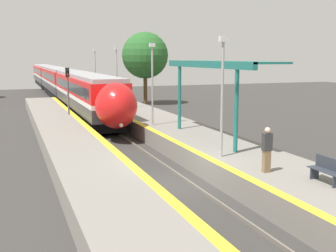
% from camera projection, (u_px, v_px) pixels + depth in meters
% --- Properties ---
extents(ground_plane, '(120.00, 120.00, 0.00)m').
position_uv_depth(ground_plane, '(172.00, 185.00, 17.96)').
color(ground_plane, '#383533').
extents(rail_left, '(0.08, 90.00, 0.15)m').
position_uv_depth(rail_left, '(156.00, 185.00, 17.70)').
color(rail_left, slate).
rests_on(rail_left, ground_plane).
extents(rail_right, '(0.08, 90.00, 0.15)m').
position_uv_depth(rail_right, '(188.00, 181.00, 18.20)').
color(rail_right, slate).
rests_on(rail_right, ground_plane).
extents(train, '(2.79, 68.21, 3.98)m').
position_uv_depth(train, '(59.00, 81.00, 56.76)').
color(train, black).
rests_on(train, ground_plane).
extents(platform_right, '(4.12, 64.00, 1.01)m').
position_uv_depth(platform_right, '(246.00, 166.00, 19.14)').
color(platform_right, gray).
rests_on(platform_right, ground_plane).
extents(platform_left, '(3.18, 64.00, 1.01)m').
position_uv_depth(platform_left, '(99.00, 181.00, 16.78)').
color(platform_left, gray).
rests_on(platform_left, ground_plane).
extents(platform_bench, '(0.44, 1.52, 0.89)m').
position_uv_depth(platform_bench, '(328.00, 170.00, 14.80)').
color(platform_bench, '#2D333D').
rests_on(platform_bench, platform_right).
extents(person_waiting, '(0.36, 0.23, 1.76)m').
position_uv_depth(person_waiting, '(267.00, 149.00, 16.09)').
color(person_waiting, '#7F6647').
rests_on(person_waiting, platform_right).
extents(railway_signal, '(0.28, 0.28, 4.60)m').
position_uv_depth(railway_signal, '(68.00, 91.00, 32.45)').
color(railway_signal, '#59595E').
rests_on(railway_signal, ground_plane).
extents(lamppost_near, '(0.36, 0.20, 5.28)m').
position_uv_depth(lamppost_near, '(222.00, 89.00, 18.31)').
color(lamppost_near, '#9E9EA3').
rests_on(lamppost_near, platform_right).
extents(lamppost_mid, '(0.36, 0.20, 5.28)m').
position_uv_depth(lamppost_mid, '(152.00, 79.00, 27.16)').
color(lamppost_mid, '#9E9EA3').
rests_on(lamppost_mid, platform_right).
extents(lamppost_far, '(0.36, 0.20, 5.28)m').
position_uv_depth(lamppost_far, '(117.00, 73.00, 36.01)').
color(lamppost_far, '#9E9EA3').
rests_on(lamppost_far, platform_right).
extents(lamppost_farthest, '(0.36, 0.20, 5.28)m').
position_uv_depth(lamppost_farthest, '(95.00, 70.00, 44.86)').
color(lamppost_farthest, '#9E9EA3').
rests_on(lamppost_farthest, platform_right).
extents(station_canopy, '(2.02, 9.93, 4.20)m').
position_uv_depth(station_canopy, '(214.00, 67.00, 22.48)').
color(station_canopy, '#1E6B66').
rests_on(station_canopy, platform_right).
extents(background_tree_right, '(5.28, 5.28, 8.25)m').
position_uv_depth(background_tree_right, '(145.00, 55.00, 47.92)').
color(background_tree_right, brown).
rests_on(background_tree_right, ground_plane).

